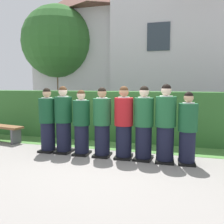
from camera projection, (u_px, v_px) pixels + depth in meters
ground_plane at (112, 157)px, 5.75m from camera, size 60.00×60.00×0.00m
student_front_row_0 at (48, 121)px, 6.14m from camera, size 0.41×0.46×1.59m
student_front_row_1 at (64, 121)px, 6.04m from camera, size 0.43×0.48×1.64m
student_front_row_2 at (81, 124)px, 5.87m from camera, size 0.40×0.50×1.55m
student_front_row_3 at (102, 124)px, 5.72m from camera, size 0.42×0.47×1.62m
student_in_red_blazer at (124, 124)px, 5.58m from camera, size 0.43×0.53×1.64m
student_front_row_5 at (144, 125)px, 5.46m from camera, size 0.43×0.50×1.65m
student_front_row_6 at (165, 125)px, 5.29m from camera, size 0.44×0.50×1.69m
student_front_row_7 at (188, 130)px, 5.16m from camera, size 0.40×0.49×1.53m
hedge at (129, 116)px, 7.36m from camera, size 9.97×0.70×1.47m
school_building_main at (105, 47)px, 12.53m from camera, size 6.78×3.46×6.99m
school_building_annex at (200, 32)px, 11.37m from camera, size 7.74×4.69×7.93m
oak_tree_left at (58, 42)px, 11.59m from camera, size 3.35×3.35×5.34m
wooden_bench at (2, 130)px, 7.23m from camera, size 1.44×0.61×0.48m
lawn_strip at (122, 146)px, 6.67m from camera, size 9.97×0.90×0.01m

